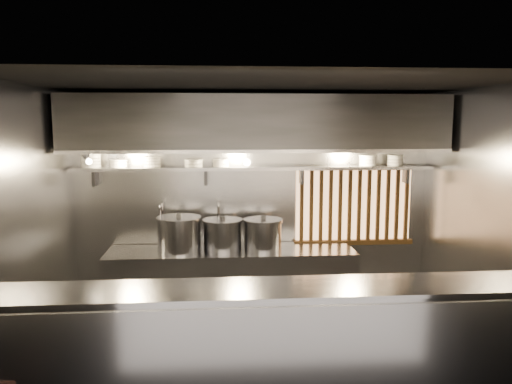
{
  "coord_description": "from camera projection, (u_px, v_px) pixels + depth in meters",
  "views": [
    {
      "loc": [
        -0.45,
        -4.79,
        2.44
      ],
      "look_at": [
        -0.04,
        0.55,
        1.69
      ],
      "focal_mm": 35.0,
      "sensor_mm": 36.0,
      "label": 1
    }
  ],
  "objects": [
    {
      "name": "wall_back",
      "position": [
        254.0,
        204.0,
        6.39
      ],
      "size": [
        4.5,
        0.0,
        4.5
      ],
      "primitive_type": "plane",
      "rotation": [
        1.57,
        0.0,
        0.0
      ],
      "color": "gray",
      "rests_on": "floor"
    },
    {
      "name": "bowl_shelf",
      "position": [
        255.0,
        168.0,
        6.15
      ],
      "size": [
        4.4,
        0.34,
        0.04
      ],
      "primitive_type": "cube",
      "color": "#9A9A9F",
      "rests_on": "wall_back"
    },
    {
      "name": "exhaust_hood",
      "position": [
        256.0,
        124.0,
        5.85
      ],
      "size": [
        4.4,
        0.81,
        0.65
      ],
      "color": "#2D2D30",
      "rests_on": "ceiling"
    },
    {
      "name": "ceiling",
      "position": [
        265.0,
        84.0,
        4.71
      ],
      "size": [
        4.5,
        4.5,
        0.0
      ],
      "primitive_type": "plane",
      "rotation": [
        3.14,
        0.0,
        0.0
      ],
      "color": "black",
      "rests_on": "wall_back"
    },
    {
      "name": "stock_pot_mid",
      "position": [
        223.0,
        234.0,
        6.09
      ],
      "size": [
        0.59,
        0.59,
        0.41
      ],
      "rotation": [
        0.0,
        0.0,
        -0.24
      ],
      "color": "#9A9A9F",
      "rests_on": "cooking_bench"
    },
    {
      "name": "bowl_stack_2",
      "position": [
        152.0,
        162.0,
        6.04
      ],
      "size": [
        0.22,
        0.22,
        0.13
      ],
      "color": "white",
      "rests_on": "bowl_shelf"
    },
    {
      "name": "bowl_stack_5",
      "position": [
        367.0,
        160.0,
        6.24
      ],
      "size": [
        0.21,
        0.21,
        0.13
      ],
      "color": "white",
      "rests_on": "bowl_shelf"
    },
    {
      "name": "wall_right",
      "position": [
        484.0,
        225.0,
        5.08
      ],
      "size": [
        0.0,
        3.0,
        3.0
      ],
      "primitive_type": "plane",
      "rotation": [
        1.57,
        0.0,
        -1.57
      ],
      "color": "gray",
      "rests_on": "floor"
    },
    {
      "name": "wall_left",
      "position": [
        29.0,
        233.0,
        4.74
      ],
      "size": [
        0.0,
        3.0,
        3.0
      ],
      "primitive_type": "plane",
      "rotation": [
        1.57,
        0.0,
        1.57
      ],
      "color": "gray",
      "rests_on": "floor"
    },
    {
      "name": "bowl_stack_0",
      "position": [
        91.0,
        161.0,
        5.98
      ],
      "size": [
        0.25,
        0.25,
        0.17
      ],
      "color": "white",
      "rests_on": "bowl_shelf"
    },
    {
      "name": "heat_lamp",
      "position": [
        87.0,
        156.0,
        5.51
      ],
      "size": [
        0.25,
        0.35,
        0.2
      ],
      "color": "#9A9A9F",
      "rests_on": "exhaust_hood"
    },
    {
      "name": "bowl_stack_6",
      "position": [
        395.0,
        160.0,
        6.27
      ],
      "size": [
        0.21,
        0.21,
        0.13
      ],
      "color": "white",
      "rests_on": "bowl_shelf"
    },
    {
      "name": "bowl_stack_1",
      "position": [
        119.0,
        163.0,
        6.01
      ],
      "size": [
        0.22,
        0.22,
        0.09
      ],
      "color": "white",
      "rests_on": "bowl_shelf"
    },
    {
      "name": "faucet_left",
      "position": [
        162.0,
        214.0,
        6.18
      ],
      "size": [
        0.04,
        0.3,
        0.5
      ],
      "color": "silver",
      "rests_on": "wall_back"
    },
    {
      "name": "faucet_right",
      "position": [
        218.0,
        214.0,
        6.24
      ],
      "size": [
        0.04,
        0.3,
        0.5
      ],
      "color": "silver",
      "rests_on": "wall_back"
    },
    {
      "name": "bowl_stack_4",
      "position": [
        221.0,
        163.0,
        6.1
      ],
      "size": [
        0.22,
        0.22,
        0.09
      ],
      "color": "white",
      "rests_on": "bowl_shelf"
    },
    {
      "name": "stock_pot_left",
      "position": [
        179.0,
        234.0,
        5.97
      ],
      "size": [
        0.57,
        0.57,
        0.46
      ],
      "rotation": [
        0.0,
        0.0,
        -0.07
      ],
      "color": "#9A9A9F",
      "rests_on": "cooking_bench"
    },
    {
      "name": "serving_counter",
      "position": [
        275.0,
        353.0,
        4.08
      ],
      "size": [
        4.5,
        0.56,
        1.13
      ],
      "color": "#9A9A9F",
      "rests_on": "floor"
    },
    {
      "name": "cooking_bench",
      "position": [
        231.0,
        285.0,
        6.13
      ],
      "size": [
        3.0,
        0.7,
        0.9
      ],
      "primitive_type": "cube",
      "color": "#9A9A9F",
      "rests_on": "floor"
    },
    {
      "name": "wood_screen",
      "position": [
        354.0,
        205.0,
        6.45
      ],
      "size": [
        1.56,
        0.09,
        1.04
      ],
      "color": "#FFB872",
      "rests_on": "wall_back"
    },
    {
      "name": "floor",
      "position": [
        264.0,
        363.0,
        5.1
      ],
      "size": [
        4.5,
        4.5,
        0.0
      ],
      "primitive_type": "plane",
      "color": "black",
      "rests_on": "ground"
    },
    {
      "name": "pendant_bulb",
      "position": [
        247.0,
        162.0,
        6.01
      ],
      "size": [
        0.09,
        0.09,
        0.19
      ],
      "color": "#2D2D30",
      "rests_on": "exhaust_hood"
    },
    {
      "name": "stock_pot_right",
      "position": [
        263.0,
        234.0,
        6.08
      ],
      "size": [
        0.54,
        0.54,
        0.41
      ],
      "rotation": [
        0.0,
        0.0,
        -0.13
      ],
      "color": "#9A9A9F",
      "rests_on": "cooking_bench"
    },
    {
      "name": "bowl_stack_3",
      "position": [
        194.0,
        163.0,
        6.08
      ],
      "size": [
        0.24,
        0.24,
        0.09
      ],
      "color": "white",
      "rests_on": "bowl_shelf"
    }
  ]
}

